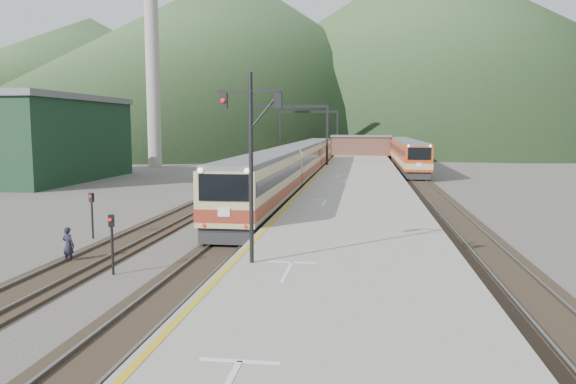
# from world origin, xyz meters

# --- Properties ---
(ground) EXTENTS (400.00, 400.00, 0.00)m
(ground) POSITION_xyz_m (0.00, 0.00, 0.00)
(ground) COLOR #47423D
(ground) RESTS_ON ground
(track_main) EXTENTS (2.60, 200.00, 0.23)m
(track_main) POSITION_xyz_m (0.00, 40.00, 0.07)
(track_main) COLOR black
(track_main) RESTS_ON ground
(track_far) EXTENTS (2.60, 200.00, 0.23)m
(track_far) POSITION_xyz_m (-5.00, 40.00, 0.07)
(track_far) COLOR black
(track_far) RESTS_ON ground
(track_second) EXTENTS (2.60, 200.00, 0.23)m
(track_second) POSITION_xyz_m (11.50, 40.00, 0.07)
(track_second) COLOR black
(track_second) RESTS_ON ground
(platform) EXTENTS (8.00, 100.00, 1.00)m
(platform) POSITION_xyz_m (5.60, 38.00, 0.50)
(platform) COLOR gray
(platform) RESTS_ON ground
(gantry_near) EXTENTS (9.55, 0.25, 8.00)m
(gantry_near) POSITION_xyz_m (-2.85, 55.00, 5.59)
(gantry_near) COLOR black
(gantry_near) RESTS_ON ground
(gantry_far) EXTENTS (9.55, 0.25, 8.00)m
(gantry_far) POSITION_xyz_m (-2.85, 80.00, 5.59)
(gantry_far) COLOR black
(gantry_far) RESTS_ON ground
(warehouse) EXTENTS (14.50, 20.50, 8.60)m
(warehouse) POSITION_xyz_m (-28.00, 42.00, 4.32)
(warehouse) COLOR black
(warehouse) RESTS_ON ground
(smokestack) EXTENTS (1.80, 1.80, 30.00)m
(smokestack) POSITION_xyz_m (-22.00, 62.00, 15.00)
(smokestack) COLOR #9E998E
(smokestack) RESTS_ON ground
(station_shed) EXTENTS (9.40, 4.40, 3.10)m
(station_shed) POSITION_xyz_m (5.60, 78.00, 2.57)
(station_shed) COLOR brown
(station_shed) RESTS_ON platform
(hill_a) EXTENTS (180.00, 180.00, 60.00)m
(hill_a) POSITION_xyz_m (-40.00, 190.00, 30.00)
(hill_a) COLOR #274423
(hill_a) RESTS_ON ground
(hill_b) EXTENTS (220.00, 220.00, 75.00)m
(hill_b) POSITION_xyz_m (30.00, 230.00, 37.50)
(hill_b) COLOR #274423
(hill_b) RESTS_ON ground
(hill_d) EXTENTS (200.00, 200.00, 55.00)m
(hill_d) POSITION_xyz_m (-120.00, 240.00, 27.50)
(hill_d) COLOR #274423
(hill_d) RESTS_ON ground
(main_train) EXTENTS (2.77, 56.85, 3.38)m
(main_train) POSITION_xyz_m (0.00, 41.43, 1.92)
(main_train) COLOR tan
(main_train) RESTS_ON track_main
(second_train) EXTENTS (2.72, 37.13, 3.32)m
(second_train) POSITION_xyz_m (11.50, 63.90, 1.89)
(second_train) COLOR #BA3F13
(second_train) RESTS_ON track_second
(signal_mast) EXTENTS (2.20, 0.25, 6.25)m
(signal_mast) POSITION_xyz_m (2.46, 6.99, 4.84)
(signal_mast) COLOR black
(signal_mast) RESTS_ON platform
(short_signal_a) EXTENTS (0.26, 0.23, 2.27)m
(short_signal_a) POSITION_xyz_m (-3.11, 8.41, 1.46)
(short_signal_a) COLOR black
(short_signal_a) RESTS_ON ground
(short_signal_b) EXTENTS (0.26, 0.23, 2.27)m
(short_signal_b) POSITION_xyz_m (-2.43, 24.23, 1.46)
(short_signal_b) COLOR black
(short_signal_b) RESTS_ON ground
(short_signal_c) EXTENTS (0.26, 0.22, 2.27)m
(short_signal_c) POSITION_xyz_m (-7.10, 14.72, 1.46)
(short_signal_c) COLOR black
(short_signal_c) RESTS_ON ground
(worker) EXTENTS (0.61, 0.48, 1.49)m
(worker) POSITION_xyz_m (-5.65, 9.83, 0.75)
(worker) COLOR black
(worker) RESTS_ON ground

